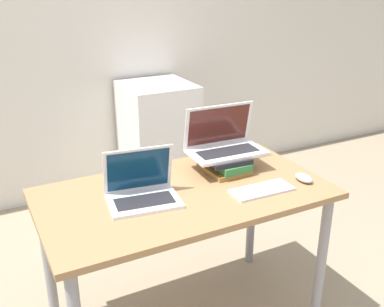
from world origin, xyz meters
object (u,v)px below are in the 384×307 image
at_px(mini_fridge, 158,141).
at_px(book_stack, 225,162).
at_px(mouse, 304,178).
at_px(laptop_left, 142,190).
at_px(wireless_keyboard, 262,190).
at_px(laptop_on_books, 224,143).

bearing_deg(mini_fridge, book_stack, -98.19).
height_order(book_stack, mouse, book_stack).
distance_m(laptop_left, wireless_keyboard, 0.55).
xyz_separation_m(laptop_on_books, mouse, (0.26, -0.32, -0.12)).
relative_size(book_stack, wireless_keyboard, 0.88).
relative_size(wireless_keyboard, mini_fridge, 0.32).
relative_size(laptop_on_books, wireless_keyboard, 1.29).
bearing_deg(laptop_left, laptop_on_books, 16.07).
height_order(book_stack, wireless_keyboard, book_stack).
height_order(book_stack, laptop_on_books, laptop_on_books).
xyz_separation_m(laptop_left, wireless_keyboard, (0.53, -0.17, -0.04)).
xyz_separation_m(laptop_left, mouse, (0.77, -0.18, -0.03)).
distance_m(laptop_on_books, mouse, 0.43).
height_order(wireless_keyboard, mouse, mouse).
relative_size(wireless_keyboard, mouse, 2.82).
xyz_separation_m(book_stack, mouse, (0.28, -0.28, -0.03)).
bearing_deg(mini_fridge, wireless_keyboard, -95.72).
relative_size(book_stack, mini_fridge, 0.28).
relative_size(laptop_on_books, mouse, 3.63).
distance_m(laptop_left, laptop_on_books, 0.54).
height_order(laptop_left, mini_fridge, laptop_left).
relative_size(book_stack, laptop_on_books, 0.69).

